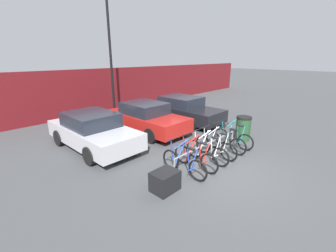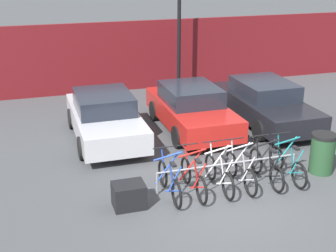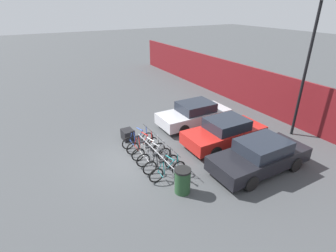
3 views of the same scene
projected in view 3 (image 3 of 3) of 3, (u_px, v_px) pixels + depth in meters
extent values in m
plane|color=#424447|center=(137.00, 159.00, 12.23)|extent=(120.00, 120.00, 0.00)
cube|color=maroon|center=(281.00, 98.00, 15.85)|extent=(36.00, 0.16, 2.74)
cylinder|color=gray|center=(154.00, 150.00, 11.92)|extent=(3.54, 0.04, 0.04)
cylinder|color=gray|center=(139.00, 139.00, 13.43)|extent=(0.04, 0.04, 0.55)
cylinder|color=gray|center=(174.00, 175.00, 10.65)|extent=(0.04, 0.04, 0.55)
torus|color=black|center=(128.00, 143.00, 12.91)|extent=(0.06, 0.66, 0.66)
torus|color=black|center=(148.00, 138.00, 13.38)|extent=(0.06, 0.66, 0.66)
cylinder|color=#284CB7|center=(141.00, 134.00, 13.08)|extent=(0.60, 0.04, 0.76)
cylinder|color=#284CB7|center=(139.00, 129.00, 12.92)|extent=(0.68, 0.04, 0.16)
cylinder|color=#284CB7|center=(134.00, 137.00, 12.95)|extent=(0.14, 0.04, 0.63)
cylinder|color=#284CB7|center=(131.00, 137.00, 12.85)|extent=(0.32, 0.03, 0.58)
cylinder|color=#284CB7|center=(132.00, 143.00, 13.01)|extent=(0.40, 0.03, 0.08)
cylinder|color=#284CB7|center=(147.00, 132.00, 13.21)|extent=(0.12, 0.04, 0.69)
cylinder|color=black|center=(146.00, 126.00, 13.03)|extent=(0.52, 0.03, 0.03)
cube|color=black|center=(132.00, 131.00, 12.77)|extent=(0.10, 0.22, 0.05)
torus|color=black|center=(133.00, 148.00, 12.45)|extent=(0.06, 0.66, 0.66)
torus|color=black|center=(153.00, 143.00, 12.92)|extent=(0.06, 0.66, 0.66)
cylinder|color=red|center=(146.00, 139.00, 12.62)|extent=(0.60, 0.04, 0.76)
cylinder|color=red|center=(144.00, 134.00, 12.46)|extent=(0.68, 0.04, 0.16)
cylinder|color=red|center=(139.00, 142.00, 12.50)|extent=(0.14, 0.04, 0.63)
cylinder|color=red|center=(135.00, 142.00, 12.40)|extent=(0.32, 0.03, 0.58)
cylinder|color=red|center=(137.00, 148.00, 12.55)|extent=(0.40, 0.03, 0.08)
cylinder|color=red|center=(152.00, 137.00, 12.75)|extent=(0.12, 0.04, 0.69)
cylinder|color=black|center=(151.00, 131.00, 12.58)|extent=(0.52, 0.03, 0.03)
cube|color=black|center=(137.00, 136.00, 12.31)|extent=(0.10, 0.22, 0.05)
torus|color=black|center=(138.00, 155.00, 11.95)|extent=(0.06, 0.66, 0.66)
torus|color=black|center=(159.00, 149.00, 12.42)|extent=(0.06, 0.66, 0.66)
cylinder|color=silver|center=(151.00, 145.00, 12.12)|extent=(0.60, 0.04, 0.76)
cylinder|color=silver|center=(150.00, 139.00, 11.96)|extent=(0.68, 0.04, 0.16)
cylinder|color=silver|center=(145.00, 148.00, 11.99)|extent=(0.14, 0.04, 0.63)
cylinder|color=silver|center=(141.00, 148.00, 11.89)|extent=(0.32, 0.03, 0.58)
cylinder|color=silver|center=(142.00, 154.00, 12.05)|extent=(0.40, 0.03, 0.08)
cylinder|color=silver|center=(158.00, 143.00, 12.25)|extent=(0.12, 0.04, 0.69)
cylinder|color=black|center=(157.00, 136.00, 12.08)|extent=(0.52, 0.03, 0.03)
cube|color=black|center=(143.00, 142.00, 11.81)|extent=(0.10, 0.22, 0.05)
torus|color=black|center=(143.00, 160.00, 11.52)|extent=(0.06, 0.66, 0.66)
torus|color=black|center=(164.00, 154.00, 11.98)|extent=(0.06, 0.66, 0.66)
cylinder|color=#B7B7BC|center=(157.00, 150.00, 11.68)|extent=(0.60, 0.04, 0.76)
cylinder|color=#B7B7BC|center=(156.00, 144.00, 11.53)|extent=(0.68, 0.04, 0.16)
cylinder|color=#B7B7BC|center=(150.00, 153.00, 11.56)|extent=(0.14, 0.04, 0.63)
cylinder|color=#B7B7BC|center=(146.00, 154.00, 11.46)|extent=(0.32, 0.03, 0.58)
cylinder|color=#B7B7BC|center=(147.00, 160.00, 11.62)|extent=(0.40, 0.03, 0.08)
cylinder|color=#B7B7BC|center=(163.00, 148.00, 11.82)|extent=(0.12, 0.04, 0.69)
cylinder|color=black|center=(162.00, 141.00, 11.64)|extent=(0.52, 0.03, 0.03)
cube|color=black|center=(148.00, 147.00, 11.37)|extent=(0.10, 0.22, 0.05)
torus|color=black|center=(150.00, 168.00, 10.99)|extent=(0.06, 0.66, 0.66)
torus|color=black|center=(171.00, 161.00, 11.45)|extent=(0.06, 0.66, 0.66)
cylinder|color=black|center=(164.00, 157.00, 11.15)|extent=(0.60, 0.04, 0.76)
cylinder|color=black|center=(163.00, 151.00, 11.00)|extent=(0.68, 0.04, 0.16)
cylinder|color=black|center=(157.00, 161.00, 11.03)|extent=(0.14, 0.04, 0.63)
cylinder|color=black|center=(153.00, 161.00, 10.93)|extent=(0.32, 0.03, 0.58)
cylinder|color=black|center=(154.00, 167.00, 11.09)|extent=(0.40, 0.03, 0.08)
cylinder|color=black|center=(171.00, 155.00, 11.29)|extent=(0.12, 0.04, 0.69)
cylinder|color=black|center=(170.00, 148.00, 11.11)|extent=(0.52, 0.03, 0.03)
cube|color=black|center=(155.00, 154.00, 10.84)|extent=(0.10, 0.22, 0.05)
torus|color=black|center=(156.00, 175.00, 10.52)|extent=(0.06, 0.66, 0.66)
torus|color=black|center=(179.00, 168.00, 10.99)|extent=(0.06, 0.66, 0.66)
cylinder|color=#197A7F|center=(171.00, 164.00, 10.69)|extent=(0.60, 0.04, 0.76)
cylinder|color=#197A7F|center=(170.00, 158.00, 10.53)|extent=(0.68, 0.04, 0.16)
cylinder|color=#197A7F|center=(164.00, 168.00, 10.56)|extent=(0.14, 0.04, 0.63)
cylinder|color=#197A7F|center=(159.00, 168.00, 10.47)|extent=(0.32, 0.03, 0.58)
cylinder|color=#197A7F|center=(161.00, 174.00, 10.62)|extent=(0.40, 0.03, 0.08)
cylinder|color=#197A7F|center=(178.00, 161.00, 10.82)|extent=(0.12, 0.04, 0.69)
cylinder|color=black|center=(177.00, 154.00, 10.65)|extent=(0.52, 0.03, 0.03)
cube|color=black|center=(162.00, 161.00, 10.38)|extent=(0.10, 0.22, 0.05)
cube|color=#B7B7BC|center=(194.00, 116.00, 15.37)|extent=(1.80, 4.27, 0.62)
cube|color=#1E232D|center=(196.00, 107.00, 15.18)|extent=(1.58, 1.96, 0.52)
cylinder|color=black|center=(202.00, 111.00, 16.70)|extent=(0.20, 0.64, 0.64)
cylinder|color=black|center=(219.00, 121.00, 15.36)|extent=(0.20, 0.64, 0.64)
cylinder|color=black|center=(168.00, 119.00, 15.60)|extent=(0.20, 0.64, 0.64)
cylinder|color=black|center=(184.00, 130.00, 14.26)|extent=(0.20, 0.64, 0.64)
cube|color=red|center=(224.00, 135.00, 13.24)|extent=(1.80, 4.22, 0.62)
cube|color=#1E232D|center=(227.00, 124.00, 13.04)|extent=(1.58, 1.94, 0.52)
cylinder|color=black|center=(231.00, 127.00, 14.56)|extent=(0.20, 0.64, 0.64)
cylinder|color=black|center=(254.00, 140.00, 13.22)|extent=(0.20, 0.64, 0.64)
cylinder|color=black|center=(194.00, 138.00, 13.48)|extent=(0.20, 0.64, 0.64)
cylinder|color=black|center=(215.00, 153.00, 12.13)|extent=(0.20, 0.64, 0.64)
cube|color=black|center=(259.00, 158.00, 11.23)|extent=(1.80, 4.50, 0.62)
cube|color=#1E232D|center=(263.00, 146.00, 11.04)|extent=(1.58, 2.07, 0.52)
cylinder|color=black|center=(264.00, 147.00, 12.59)|extent=(0.20, 0.64, 0.64)
cylinder|color=black|center=(295.00, 164.00, 11.25)|extent=(0.20, 0.64, 0.64)
cylinder|color=black|center=(222.00, 162.00, 11.43)|extent=(0.20, 0.64, 0.64)
cylinder|color=black|center=(251.00, 183.00, 10.09)|extent=(0.20, 0.64, 0.64)
cylinder|color=black|center=(305.00, 74.00, 13.11)|extent=(0.14, 0.14, 6.71)
cylinder|color=#234728|center=(183.00, 182.00, 9.92)|extent=(0.60, 0.60, 0.95)
cylinder|color=black|center=(183.00, 170.00, 9.70)|extent=(0.63, 0.63, 0.08)
cube|color=black|center=(128.00, 135.00, 13.86)|extent=(0.70, 0.56, 0.55)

